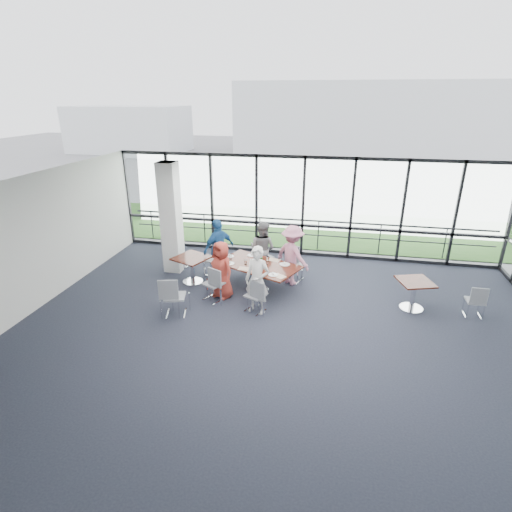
% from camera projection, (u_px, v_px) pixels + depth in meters
% --- Properties ---
extents(floor, '(12.00, 10.00, 0.02)m').
position_uv_depth(floor, '(279.00, 338.00, 8.64)').
color(floor, '#1F2230').
rests_on(floor, ground).
extents(ceiling, '(12.00, 10.00, 0.04)m').
position_uv_depth(ceiling, '(283.00, 192.00, 7.44)').
color(ceiling, white).
rests_on(ceiling, ground).
extents(wall_left, '(0.10, 10.00, 3.20)m').
position_uv_depth(wall_left, '(21.00, 249.00, 9.14)').
color(wall_left, silver).
rests_on(wall_left, ground).
extents(wall_front, '(12.00, 0.10, 3.20)m').
position_uv_depth(wall_front, '(200.00, 498.00, 3.49)').
color(wall_front, silver).
rests_on(wall_front, ground).
extents(curtain_wall_back, '(12.00, 0.10, 3.20)m').
position_uv_depth(curtain_wall_back, '(303.00, 207.00, 12.58)').
color(curtain_wall_back, white).
rests_on(curtain_wall_back, ground).
extents(structural_column, '(0.50, 0.50, 3.20)m').
position_uv_depth(structural_column, '(171.00, 218.00, 11.43)').
color(structural_column, white).
rests_on(structural_column, ground).
extents(apron, '(80.00, 70.00, 0.02)m').
position_uv_depth(apron, '(312.00, 214.00, 17.73)').
color(apron, gray).
rests_on(apron, ground).
extents(grass_strip, '(80.00, 5.00, 0.01)m').
position_uv_depth(grass_strip, '(308.00, 227.00, 15.90)').
color(grass_strip, '#1F5219').
rests_on(grass_strip, ground).
extents(hangar_main, '(24.00, 10.00, 6.00)m').
position_uv_depth(hangar_main, '(375.00, 118.00, 35.87)').
color(hangar_main, silver).
rests_on(hangar_main, ground).
extents(hangar_aux, '(10.00, 6.00, 4.00)m').
position_uv_depth(hangar_aux, '(130.00, 129.00, 36.65)').
color(hangar_aux, silver).
rests_on(hangar_aux, ground).
extents(guard_rail, '(12.00, 0.06, 0.06)m').
position_uv_depth(guard_rail, '(303.00, 234.00, 13.54)').
color(guard_rail, '#2D2D33').
rests_on(guard_rail, ground).
extents(main_table, '(2.40, 1.93, 0.75)m').
position_uv_depth(main_table, '(258.00, 268.00, 10.53)').
color(main_table, '#35170E').
rests_on(main_table, ground).
extents(side_table_left, '(1.13, 1.13, 0.75)m').
position_uv_depth(side_table_left, '(192.00, 261.00, 10.98)').
color(side_table_left, '#35170E').
rests_on(side_table_left, ground).
extents(side_table_right, '(0.95, 0.95, 0.75)m').
position_uv_depth(side_table_right, '(415.00, 286.00, 9.59)').
color(side_table_right, '#35170E').
rests_on(side_table_right, ground).
extents(diner_near_left, '(0.88, 0.79, 1.51)m').
position_uv_depth(diner_near_left, '(222.00, 270.00, 10.13)').
color(diner_near_left, '#AD3629').
rests_on(diner_near_left, ground).
extents(diner_near_right, '(0.70, 0.58, 1.67)m').
position_uv_depth(diner_near_right, '(257.00, 280.00, 9.37)').
color(diner_near_right, silver).
rests_on(diner_near_right, ground).
extents(diner_far_left, '(0.91, 0.74, 1.63)m').
position_uv_depth(diner_far_left, '(262.00, 249.00, 11.35)').
color(diner_far_left, slate).
rests_on(diner_far_left, ground).
extents(diner_far_right, '(1.20, 1.09, 1.67)m').
position_uv_depth(diner_far_right, '(292.00, 255.00, 10.84)').
color(diner_far_right, '#CA7892').
rests_on(diner_far_right, ground).
extents(diner_end, '(1.04, 1.14, 1.72)m').
position_uv_depth(diner_end, '(219.00, 249.00, 11.25)').
color(diner_end, '#20599A').
rests_on(diner_end, ground).
extents(chair_main_nl, '(0.61, 0.61, 0.92)m').
position_uv_depth(chair_main_nl, '(213.00, 284.00, 10.06)').
color(chair_main_nl, gray).
rests_on(chair_main_nl, ground).
extents(chair_main_nr, '(0.56, 0.56, 0.85)m').
position_uv_depth(chair_main_nr, '(255.00, 295.00, 9.54)').
color(chair_main_nr, gray).
rests_on(chair_main_nr, ground).
extents(chair_main_fl, '(0.63, 0.63, 0.92)m').
position_uv_depth(chair_main_fl, '(264.00, 257.00, 11.70)').
color(chair_main_fl, gray).
rests_on(chair_main_fl, ground).
extents(chair_main_fr, '(0.59, 0.59, 0.95)m').
position_uv_depth(chair_main_fr, '(294.00, 265.00, 11.13)').
color(chair_main_fr, gray).
rests_on(chair_main_fr, ground).
extents(chair_main_end, '(0.52, 0.52, 0.91)m').
position_uv_depth(chair_main_end, '(214.00, 260.00, 11.53)').
color(chair_main_end, gray).
rests_on(chair_main_end, ground).
extents(chair_spare_la, '(0.58, 0.58, 0.97)m').
position_uv_depth(chair_spare_la, '(175.00, 296.00, 9.37)').
color(chair_spare_la, gray).
rests_on(chair_spare_la, ground).
extents(chair_spare_lb, '(0.51, 0.51, 0.81)m').
position_uv_depth(chair_spare_lb, '(179.00, 255.00, 12.01)').
color(chair_spare_lb, gray).
rests_on(chair_spare_lb, ground).
extents(chair_spare_r, '(0.39, 0.39, 0.80)m').
position_uv_depth(chair_spare_r, '(475.00, 301.00, 9.35)').
color(chair_spare_r, gray).
rests_on(chair_spare_r, ground).
extents(plate_nl, '(0.27, 0.27, 0.01)m').
position_uv_depth(plate_nl, '(229.00, 263.00, 10.51)').
color(plate_nl, white).
rests_on(plate_nl, main_table).
extents(plate_nr, '(0.24, 0.24, 0.01)m').
position_uv_depth(plate_nr, '(273.00, 275.00, 9.85)').
color(plate_nr, white).
rests_on(plate_nr, main_table).
extents(plate_fl, '(0.25, 0.25, 0.01)m').
position_uv_depth(plate_fl, '(252.00, 255.00, 11.05)').
color(plate_fl, white).
rests_on(plate_fl, main_table).
extents(plate_fr, '(0.27, 0.27, 0.01)m').
position_uv_depth(plate_fr, '(285.00, 264.00, 10.46)').
color(plate_fr, white).
rests_on(plate_fr, main_table).
extents(plate_end, '(0.25, 0.25, 0.01)m').
position_uv_depth(plate_end, '(229.00, 256.00, 10.99)').
color(plate_end, white).
rests_on(plate_end, main_table).
extents(tumbler_a, '(0.06, 0.06, 0.13)m').
position_uv_depth(tumbler_a, '(246.00, 262.00, 10.45)').
color(tumbler_a, white).
rests_on(tumbler_a, main_table).
extents(tumbler_b, '(0.07, 0.07, 0.13)m').
position_uv_depth(tumbler_b, '(266.00, 267.00, 10.14)').
color(tumbler_b, white).
rests_on(tumbler_b, main_table).
extents(tumbler_c, '(0.07, 0.07, 0.14)m').
position_uv_depth(tumbler_c, '(268.00, 259.00, 10.63)').
color(tumbler_c, white).
rests_on(tumbler_c, main_table).
extents(tumbler_d, '(0.07, 0.07, 0.14)m').
position_uv_depth(tumbler_d, '(230.00, 257.00, 10.76)').
color(tumbler_d, white).
rests_on(tumbler_d, main_table).
extents(menu_a, '(0.33, 0.24, 0.00)m').
position_uv_depth(menu_a, '(245.00, 269.00, 10.21)').
color(menu_a, white).
rests_on(menu_a, main_table).
extents(menu_b, '(0.38, 0.37, 0.00)m').
position_uv_depth(menu_b, '(279.00, 276.00, 9.79)').
color(menu_b, white).
rests_on(menu_b, main_table).
extents(menu_c, '(0.38, 0.32, 0.00)m').
position_uv_depth(menu_c, '(274.00, 260.00, 10.75)').
color(menu_c, white).
rests_on(menu_c, main_table).
extents(condiment_caddy, '(0.10, 0.07, 0.04)m').
position_uv_depth(condiment_caddy, '(261.00, 264.00, 10.42)').
color(condiment_caddy, black).
rests_on(condiment_caddy, main_table).
extents(ketchup_bottle, '(0.06, 0.06, 0.18)m').
position_uv_depth(ketchup_bottle, '(261.00, 260.00, 10.54)').
color(ketchup_bottle, '#B43115').
rests_on(ketchup_bottle, main_table).
extents(green_bottle, '(0.05, 0.05, 0.20)m').
position_uv_depth(green_bottle, '(261.00, 261.00, 10.43)').
color(green_bottle, '#1D6E21').
rests_on(green_bottle, main_table).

